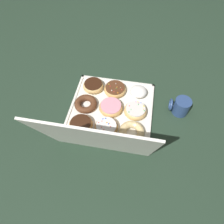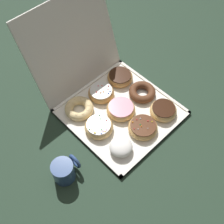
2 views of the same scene
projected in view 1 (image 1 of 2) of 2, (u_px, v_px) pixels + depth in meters
ground_plane at (111, 111)px, 1.05m from camera, size 3.00×3.00×0.00m
donut_box at (111, 110)px, 1.05m from camera, size 0.41×0.41×0.01m
box_lid_open at (97, 141)px, 0.74m from camera, size 0.41×0.14×0.38m
powdered_filled_donut_0 at (138, 92)px, 1.08m from camera, size 0.09×0.09×0.04m
sprinkle_donut_1 at (115, 89)px, 1.10m from camera, size 0.12×0.12×0.04m
chocolate_frosted_donut_2 at (93, 86)px, 1.11m from camera, size 0.11×0.11×0.04m
sprinkle_donut_3 at (135, 110)px, 1.02m from camera, size 0.11×0.11×0.04m
pink_frosted_donut_4 at (111, 108)px, 1.03m from camera, size 0.12×0.12×0.04m
chocolate_cake_ring_donut_5 at (86, 104)px, 1.04m from camera, size 0.11×0.11×0.03m
cruller_donut_6 at (132, 132)px, 0.95m from camera, size 0.12×0.12×0.04m
sprinkle_donut_7 at (106, 127)px, 0.96m from camera, size 0.11×0.11×0.04m
chocolate_frosted_donut_8 at (81, 125)px, 0.97m from camera, size 0.11×0.11×0.04m
coffee_mug at (181, 106)px, 1.01m from camera, size 0.10×0.08×0.09m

